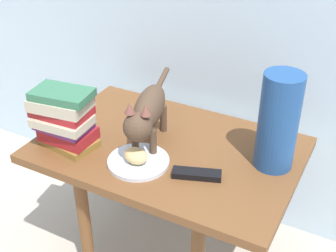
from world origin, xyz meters
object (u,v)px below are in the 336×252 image
Objects in this scene: book_stack at (64,119)px; candle_jar at (281,135)px; green_vase at (278,122)px; tv_remote at (197,174)px; plate at (138,162)px; bread_roll at (136,156)px; side_table at (168,163)px; cat at (148,112)px.

book_stack is 0.72m from candle_jar.
tv_remote is at bearing -137.20° from green_vase.
plate is 0.04m from bread_roll.
candle_jar reaches higher than side_table.
book_stack is 0.68m from green_vase.
book_stack reaches higher than side_table.
plate is 0.42× the size of cat.
plate reaches higher than side_table.
book_stack is (-0.30, -0.16, 0.17)m from side_table.
candle_jar is (-0.01, 0.12, -0.12)m from green_vase.
plate is 0.45m from green_vase.
cat is 1.48× the size of green_vase.
candle_jar is at bearing 28.35° from book_stack.
candle_jar is 0.34m from tv_remote.
side_table is 4.12× the size of book_stack.
bread_roll is 0.49m from candle_jar.
bread_roll is at bearing -78.81° from cat.
cat reaches higher than plate.
cat is 0.45m from candle_jar.
green_vase reaches higher than candle_jar.
book_stack is (-0.27, -0.01, 0.07)m from bread_roll.
cat is at bearing -166.92° from green_vase.
cat is 0.27m from book_stack.
cat is 3.10× the size of tv_remote.
cat is at bearing -151.29° from candle_jar.
green_vase is 3.69× the size of candle_jar.
plate is 0.63× the size of green_vase.
side_table is 2.77× the size of green_vase.
book_stack is at bearing -152.23° from cat.
candle_jar is (0.63, 0.34, -0.07)m from book_stack.
book_stack is at bearing -152.80° from side_table.
bread_roll reaches higher than plate.
cat is (-0.06, -0.03, 0.20)m from side_table.
book_stack reaches higher than candle_jar.
cat reaches higher than candle_jar.
tv_remote is at bearing 11.52° from bread_roll.
tv_remote is at bearing 7.26° from plate.
cat is 0.41m from green_vase.
tv_remote is (0.22, -0.08, -0.12)m from cat.
plate is at bearing -139.23° from candle_jar.
side_table is 0.16m from plate.
cat is at bearing 140.22° from tv_remote.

